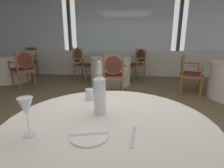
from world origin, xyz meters
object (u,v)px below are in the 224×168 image
at_px(water_bottle, 100,93).
at_px(dining_chair_0_2, 113,72).
at_px(dining_chair_0_0, 138,62).
at_px(dining_chair_1_2, 188,71).
at_px(side_plate, 89,135).
at_px(wine_glass, 26,109).
at_px(dining_chair_0_1, 81,61).
at_px(dining_chair_2_0, 24,66).
at_px(water_tumbler, 90,94).
at_px(dining_chair_2_1, 30,59).

bearing_deg(water_bottle, dining_chair_0_2, 92.69).
height_order(dining_chair_0_0, dining_chair_1_2, dining_chair_0_0).
distance_m(side_plate, dining_chair_0_0, 4.49).
xyz_separation_m(wine_glass, dining_chair_0_0, (0.82, 4.47, -0.34)).
distance_m(dining_chair_0_1, dining_chair_0_2, 1.72).
bearing_deg(dining_chair_2_0, dining_chair_0_2, -157.23).
xyz_separation_m(water_tumbler, dining_chair_2_1, (-3.09, 4.36, -0.24)).
xyz_separation_m(water_bottle, dining_chair_0_1, (-1.20, 3.92, -0.32)).
bearing_deg(dining_chair_2_0, dining_chair_1_2, -148.49).
height_order(wine_glass, dining_chair_0_0, wine_glass).
bearing_deg(water_bottle, wine_glass, -136.70).
distance_m(water_bottle, dining_chair_0_1, 4.11).
height_order(dining_chair_0_0, dining_chair_2_0, dining_chair_0_0).
height_order(side_plate, water_tumbler, water_tumbler).
relative_size(water_tumbler, dining_chair_1_2, 0.09).
distance_m(side_plate, dining_chair_2_0, 4.17).
relative_size(water_bottle, dining_chair_0_0, 0.36).
bearing_deg(water_tumbler, dining_chair_2_0, 129.90).
bearing_deg(dining_chair_0_0, water_tumbler, 42.36).
relative_size(wine_glass, dining_chair_0_0, 0.21).
height_order(dining_chair_0_1, dining_chair_2_0, dining_chair_0_1).
bearing_deg(dining_chair_1_2, water_tumbler, -107.55).
bearing_deg(water_bottle, dining_chair_0_1, 106.96).
xyz_separation_m(dining_chair_0_1, dining_chair_0_2, (1.07, -1.34, -0.05)).
height_order(side_plate, dining_chair_0_0, dining_chair_0_0).
height_order(side_plate, dining_chair_0_2, dining_chair_0_2).
bearing_deg(water_bottle, dining_chair_0_0, 83.13).
relative_size(dining_chair_0_0, dining_chair_2_0, 1.03).
relative_size(side_plate, dining_chair_0_1, 0.20).
bearing_deg(side_plate, water_tumbler, 101.72).
bearing_deg(dining_chair_0_1, dining_chair_2_0, -125.20).
bearing_deg(dining_chair_2_0, side_plate, 160.95).
height_order(wine_glass, dining_chair_0_2, wine_glass).
xyz_separation_m(dining_chair_1_2, dining_chair_2_1, (-4.76, 1.75, 0.03)).
xyz_separation_m(wine_glass, dining_chair_1_2, (1.86, 3.15, -0.37)).
bearing_deg(dining_chair_0_1, wine_glass, -56.80).
height_order(dining_chair_0_0, dining_chair_2_1, dining_chair_2_1).
bearing_deg(dining_chair_0_2, dining_chair_2_0, 69.60).
xyz_separation_m(wine_glass, dining_chair_0_1, (-0.88, 4.21, -0.32)).
bearing_deg(dining_chair_0_0, dining_chair_0_1, -30.08).
bearing_deg(water_tumbler, wine_glass, -109.54).
bearing_deg(dining_chair_0_0, side_plate, 44.80).
height_order(water_tumbler, dining_chair_0_1, dining_chair_0_1).
height_order(side_plate, dining_chair_2_0, dining_chair_2_0).
bearing_deg(wine_glass, dining_chair_1_2, 59.44).
bearing_deg(dining_chair_2_0, wine_glass, 157.31).
bearing_deg(dining_chair_0_2, water_bottle, 174.07).
height_order(dining_chair_0_2, dining_chair_1_2, dining_chair_0_2).
bearing_deg(wine_glass, dining_chair_2_1, 120.56).
distance_m(dining_chair_0_0, dining_chair_0_1, 1.72).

